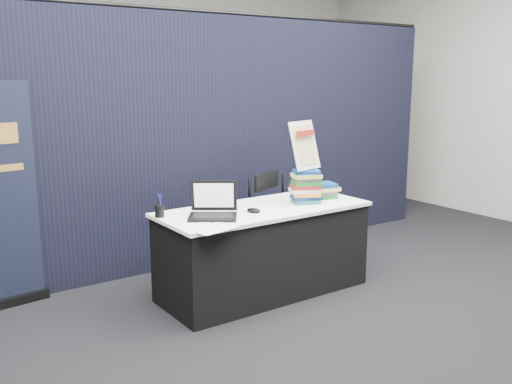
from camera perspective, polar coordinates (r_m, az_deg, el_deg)
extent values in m
plane|color=black|center=(4.60, 4.84, -11.98)|extent=(8.00, 8.00, 0.00)
cube|color=#A8A79F|center=(7.72, -14.64, 10.62)|extent=(8.00, 0.02, 3.50)
cube|color=black|center=(5.57, -5.57, 5.00)|extent=(6.00, 0.08, 2.40)
cube|color=black|center=(4.88, 0.76, -6.01)|extent=(1.76, 0.71, 0.72)
cube|color=white|center=(4.78, 0.77, -1.72)|extent=(1.80, 0.75, 0.03)
cube|color=black|center=(4.42, -4.35, -2.51)|extent=(0.45, 0.42, 0.02)
cube|color=black|center=(4.50, -5.22, -0.47)|extent=(0.34, 0.26, 0.26)
cube|color=silver|center=(4.49, -5.17, -0.49)|extent=(0.28, 0.22, 0.20)
ellipsoid|color=black|center=(4.58, -0.25, -1.86)|extent=(0.12, 0.14, 0.04)
cube|color=silver|center=(4.46, -4.77, -2.54)|extent=(0.38, 0.32, 0.00)
cube|color=white|center=(4.13, -4.34, -3.66)|extent=(0.35, 0.28, 0.00)
cube|color=silver|center=(4.56, -1.70, -2.17)|extent=(0.34, 0.27, 0.00)
cylinder|color=black|center=(4.50, -9.63, -1.91)|extent=(0.09, 0.09, 0.09)
cube|color=#195F60|center=(4.96, 5.02, -0.90)|extent=(0.29, 0.26, 0.03)
cube|color=navy|center=(4.95, 5.03, -0.54)|extent=(0.29, 0.26, 0.03)
cube|color=orange|center=(4.95, 5.04, -0.18)|extent=(0.29, 0.26, 0.03)
cube|color=beige|center=(4.94, 5.04, 0.18)|extent=(0.29, 0.26, 0.03)
cube|color=maroon|center=(4.93, 5.05, 0.54)|extent=(0.29, 0.26, 0.03)
cube|color=#1B6525|center=(4.93, 5.05, 0.91)|extent=(0.29, 0.26, 0.03)
cube|color=#545358|center=(4.92, 5.06, 1.27)|extent=(0.29, 0.26, 0.03)
cube|color=#BFC44E|center=(4.92, 5.07, 1.64)|extent=(0.29, 0.26, 0.03)
cube|color=navy|center=(4.91, 5.07, 2.00)|extent=(0.29, 0.26, 0.03)
cube|color=#1B6525|center=(5.17, 6.54, -0.40)|extent=(0.28, 0.23, 0.03)
cube|color=#545358|center=(5.16, 6.55, -0.03)|extent=(0.28, 0.23, 0.03)
cube|color=#BFC44E|center=(5.16, 6.56, 0.34)|extent=(0.28, 0.23, 0.03)
cube|color=navy|center=(5.15, 6.56, 0.71)|extent=(0.28, 0.23, 0.03)
cube|color=black|center=(4.89, 5.19, 2.34)|extent=(0.21, 0.06, 0.02)
cylinder|color=black|center=(4.89, 3.82, 3.79)|extent=(0.03, 0.11, 0.30)
cylinder|color=black|center=(4.99, 5.33, 3.94)|extent=(0.03, 0.11, 0.30)
cube|color=white|center=(4.90, 4.88, 4.67)|extent=(0.34, 0.19, 0.41)
cube|color=#D4C485|center=(4.90, 4.94, 4.66)|extent=(0.27, 0.15, 0.33)
cube|color=maroon|center=(4.88, 4.99, 5.88)|extent=(0.25, 0.07, 0.05)
cube|color=black|center=(5.10, -24.18, -10.16)|extent=(0.77, 0.18, 0.07)
cylinder|color=black|center=(5.17, 1.85, -6.57)|extent=(0.02, 0.02, 0.45)
cylinder|color=black|center=(5.41, 5.25, -5.78)|extent=(0.02, 0.02, 0.45)
cylinder|color=black|center=(5.48, -0.66, -5.50)|extent=(0.02, 0.02, 0.45)
cylinder|color=black|center=(5.70, 2.66, -4.82)|extent=(0.02, 0.02, 0.45)
cube|color=black|center=(5.37, 2.30, -3.16)|extent=(0.55, 0.55, 0.04)
cube|color=black|center=(5.44, 1.06, 1.14)|extent=(0.38, 0.18, 0.16)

